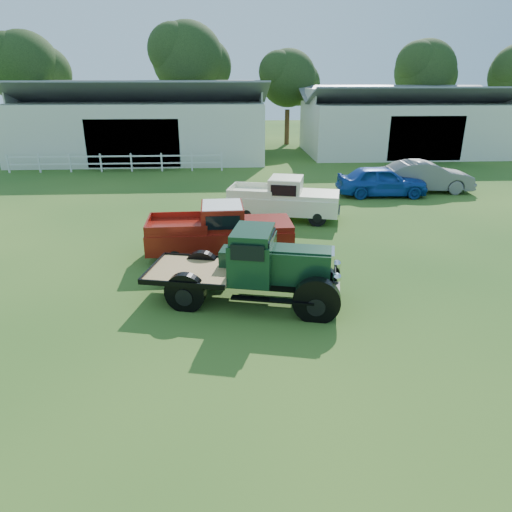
{
  "coord_description": "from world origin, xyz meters",
  "views": [
    {
      "loc": [
        -0.52,
        -10.96,
        5.79
      ],
      "look_at": [
        0.2,
        1.2,
        1.05
      ],
      "focal_mm": 32.0,
      "sensor_mm": 36.0,
      "label": 1
    }
  ],
  "objects_px": {
    "red_pickup": "(220,230)",
    "vintage_flatbed": "(249,266)",
    "white_pickup": "(283,199)",
    "misc_car_blue": "(382,181)",
    "misc_car_grey": "(425,177)"
  },
  "relations": [
    {
      "from": "red_pickup",
      "to": "misc_car_grey",
      "type": "xyz_separation_m",
      "value": [
        11.02,
        9.14,
        -0.11
      ]
    },
    {
      "from": "misc_car_blue",
      "to": "vintage_flatbed",
      "type": "bearing_deg",
      "value": 150.21
    },
    {
      "from": "vintage_flatbed",
      "to": "misc_car_blue",
      "type": "bearing_deg",
      "value": 70.29
    },
    {
      "from": "vintage_flatbed",
      "to": "red_pickup",
      "type": "distance_m",
      "value": 3.63
    },
    {
      "from": "white_pickup",
      "to": "misc_car_grey",
      "type": "height_order",
      "value": "white_pickup"
    },
    {
      "from": "white_pickup",
      "to": "misc_car_grey",
      "type": "xyz_separation_m",
      "value": [
        8.31,
        4.77,
        -0.08
      ]
    },
    {
      "from": "white_pickup",
      "to": "misc_car_grey",
      "type": "bearing_deg",
      "value": 43.99
    },
    {
      "from": "white_pickup",
      "to": "misc_car_blue",
      "type": "distance_m",
      "value": 6.9
    },
    {
      "from": "red_pickup",
      "to": "misc_car_blue",
      "type": "distance_m",
      "value": 11.8
    },
    {
      "from": "misc_car_blue",
      "to": "misc_car_grey",
      "type": "height_order",
      "value": "misc_car_grey"
    },
    {
      "from": "vintage_flatbed",
      "to": "white_pickup",
      "type": "distance_m",
      "value": 8.11
    },
    {
      "from": "red_pickup",
      "to": "vintage_flatbed",
      "type": "bearing_deg",
      "value": -78.3
    },
    {
      "from": "red_pickup",
      "to": "white_pickup",
      "type": "bearing_deg",
      "value": 56.2
    },
    {
      "from": "vintage_flatbed",
      "to": "misc_car_blue",
      "type": "xyz_separation_m",
      "value": [
        7.51,
        11.84,
        -0.25
      ]
    },
    {
      "from": "red_pickup",
      "to": "misc_car_blue",
      "type": "xyz_separation_m",
      "value": [
        8.37,
        8.32,
        -0.14
      ]
    }
  ]
}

